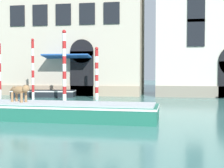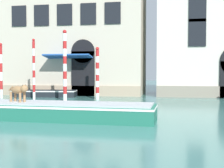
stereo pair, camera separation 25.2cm
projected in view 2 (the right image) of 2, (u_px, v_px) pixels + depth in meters
name	position (u px, v px, depth m)	size (l,w,h in m)	color
palazzo_left	(76.00, 20.00, 27.18)	(11.87, 7.40, 12.88)	#BCB29E
boat_foreground	(54.00, 110.00, 12.60)	(8.28, 2.17, 0.68)	#1E6651
dog_on_deck	(19.00, 90.00, 12.78)	(1.04, 0.62, 0.74)	#997047
boat_moored_near_palazzo	(45.00, 93.00, 23.64)	(4.85, 2.04, 0.50)	black
mooring_pole_0	(34.00, 69.00, 21.37)	(0.19, 0.19, 4.16)	white
mooring_pole_1	(65.00, 65.00, 19.90)	(0.25, 0.25, 4.57)	white
mooring_pole_3	(97.00, 73.00, 21.45)	(0.24, 0.24, 3.60)	white
mooring_pole_5	(1.00, 70.00, 22.24)	(0.20, 0.20, 3.94)	white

